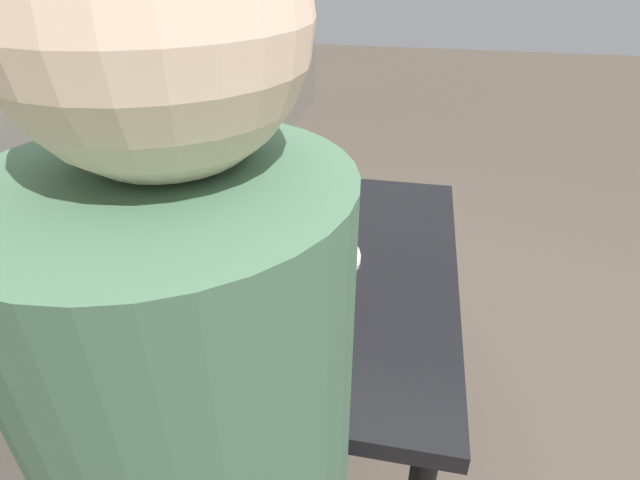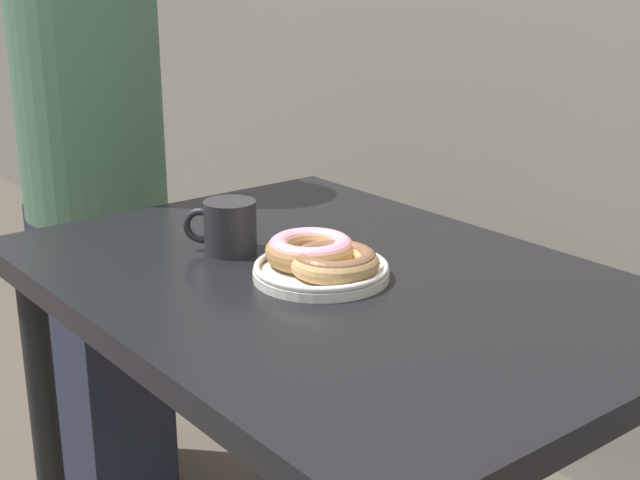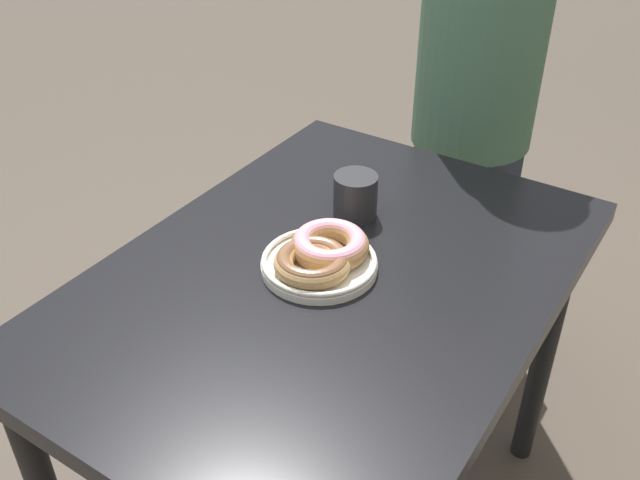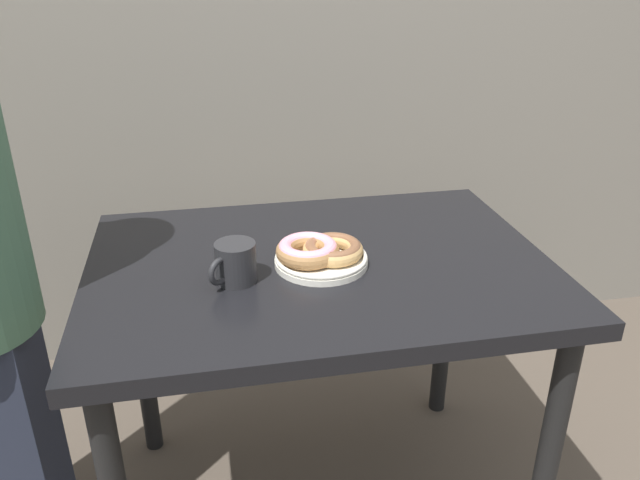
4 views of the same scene
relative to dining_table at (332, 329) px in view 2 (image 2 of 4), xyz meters
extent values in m
cube|color=black|center=(0.00, 0.00, 0.07)|extent=(1.02, 0.73, 0.04)
cylinder|color=black|center=(-0.45, -0.30, -0.30)|extent=(0.05, 0.05, 0.70)
cylinder|color=black|center=(-0.45, 0.30, -0.30)|extent=(0.05, 0.05, 0.70)
cylinder|color=silver|center=(0.00, -0.02, 0.10)|extent=(0.21, 0.21, 0.01)
torus|color=silver|center=(0.00, -0.02, 0.11)|extent=(0.20, 0.20, 0.01)
torus|color=tan|center=(0.03, -0.02, 0.12)|extent=(0.17, 0.17, 0.03)
torus|color=brown|center=(0.03, -0.02, 0.13)|extent=(0.16, 0.16, 0.03)
torus|color=#9E7042|center=(-0.03, -0.02, 0.12)|extent=(0.18, 0.18, 0.04)
torus|color=pink|center=(-0.03, -0.02, 0.13)|extent=(0.17, 0.17, 0.03)
cylinder|color=#232326|center=(-0.19, -0.06, 0.13)|extent=(0.09, 0.09, 0.09)
cylinder|color=#382114|center=(-0.19, -0.06, 0.17)|extent=(0.07, 0.07, 0.00)
torus|color=#232326|center=(-0.22, -0.09, 0.13)|extent=(0.05, 0.05, 0.06)
cube|color=#232838|center=(-0.76, -0.04, -0.31)|extent=(0.28, 0.20, 0.68)
cylinder|color=#42664C|center=(-0.73, -0.04, 0.34)|extent=(0.30, 0.30, 0.61)
camera|label=1|loc=(-1.04, -0.22, 0.80)|focal=28.00mm
camera|label=2|loc=(0.98, -0.81, 0.56)|focal=50.00mm
camera|label=3|loc=(0.84, 0.53, 0.84)|focal=40.00mm
camera|label=4|loc=(-0.24, -1.22, 0.72)|focal=35.00mm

